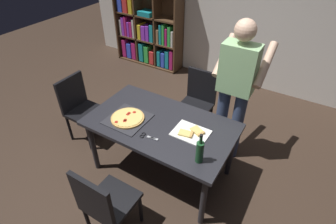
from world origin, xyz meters
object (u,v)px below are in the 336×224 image
object	(u,v)px
dining_table	(161,128)
bookshelf	(146,20)
chair_left_end	(80,105)
kitchen_scissors	(146,136)
chair_near_camera	(104,202)
chair_far_side	(198,99)
pepperoni_pizza_on_tray	(128,118)
wine_bottle	(200,151)
person_serving_pizza	(236,86)

from	to	relation	value
dining_table	bookshelf	size ratio (longest dim) A/B	0.81
chair_left_end	kitchen_scissors	world-z (taller)	chair_left_end
chair_near_camera	kitchen_scissors	xyz separation A→B (m)	(-0.01, 0.68, 0.24)
chair_near_camera	chair_left_end	size ratio (longest dim) A/B	1.00
chair_far_side	bookshelf	size ratio (longest dim) A/B	0.46
pepperoni_pizza_on_tray	wine_bottle	distance (m)	0.94
chair_far_side	pepperoni_pizza_on_tray	bearing A→B (deg)	-107.59
bookshelf	chair_near_camera	bearing A→B (deg)	-61.05
chair_left_end	kitchen_scissors	distance (m)	1.31
chair_left_end	bookshelf	size ratio (longest dim) A/B	0.46
chair_left_end	pepperoni_pizza_on_tray	bearing A→B (deg)	-8.06
wine_bottle	chair_near_camera	bearing A→B (deg)	-131.21
dining_table	chair_near_camera	size ratio (longest dim) A/B	1.75
chair_left_end	pepperoni_pizza_on_tray	xyz separation A→B (m)	(0.93, -0.13, 0.25)
kitchen_scissors	dining_table	bearing A→B (deg)	87.72
person_serving_pizza	chair_near_camera	bearing A→B (deg)	-107.91
bookshelf	pepperoni_pizza_on_tray	distance (m)	2.92
chair_near_camera	bookshelf	distance (m)	3.80
bookshelf	dining_table	bearing A→B (deg)	-52.33
chair_left_end	wine_bottle	bearing A→B (deg)	-8.42
chair_far_side	wine_bottle	bearing A→B (deg)	-64.39
chair_left_end	person_serving_pizza	xyz separation A→B (m)	(1.81, 0.72, 0.49)
chair_near_camera	pepperoni_pizza_on_tray	size ratio (longest dim) A/B	2.13
wine_bottle	bookshelf	bearing A→B (deg)	132.36
person_serving_pizza	kitchen_scissors	bearing A→B (deg)	-119.28
chair_left_end	person_serving_pizza	distance (m)	2.01
wine_bottle	kitchen_scissors	size ratio (longest dim) A/B	1.61
dining_table	chair_far_side	size ratio (longest dim) A/B	1.75
person_serving_pizza	pepperoni_pizza_on_tray	xyz separation A→B (m)	(-0.88, -0.85, -0.23)
chair_far_side	dining_table	bearing A→B (deg)	-90.00
chair_near_camera	bookshelf	size ratio (longest dim) A/B	0.46
chair_near_camera	pepperoni_pizza_on_tray	distance (m)	0.91
chair_left_end	bookshelf	bearing A→B (deg)	103.28
chair_near_camera	wine_bottle	size ratio (longest dim) A/B	2.85
person_serving_pizza	bookshelf	bearing A→B (deg)	145.06
pepperoni_pizza_on_tray	kitchen_scissors	xyz separation A→B (m)	(0.33, -0.12, -0.01)
dining_table	wine_bottle	bearing A→B (deg)	-25.27
dining_table	person_serving_pizza	bearing A→B (deg)	53.29
pepperoni_pizza_on_tray	person_serving_pizza	bearing A→B (deg)	44.18
pepperoni_pizza_on_tray	chair_far_side	bearing A→B (deg)	72.41
wine_bottle	chair_left_end	bearing A→B (deg)	171.58
person_serving_pizza	chair_far_side	bearing A→B (deg)	157.66
chair_near_camera	kitchen_scissors	bearing A→B (deg)	90.85
chair_near_camera	bookshelf	world-z (taller)	bookshelf
chair_far_side	bookshelf	world-z (taller)	bookshelf
chair_near_camera	bookshelf	bearing A→B (deg)	118.95
chair_near_camera	pepperoni_pizza_on_tray	bearing A→B (deg)	112.82
chair_left_end	wine_bottle	world-z (taller)	wine_bottle
person_serving_pizza	kitchen_scissors	size ratio (longest dim) A/B	8.92
chair_left_end	person_serving_pizza	bearing A→B (deg)	21.67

